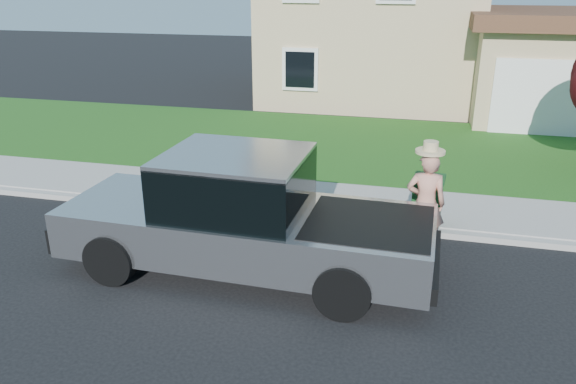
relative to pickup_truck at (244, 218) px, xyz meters
name	(u,v)px	position (x,y,z in m)	size (l,w,h in m)	color
ground	(264,296)	(0.54, -0.77, -0.96)	(80.00, 80.00, 0.00)	black
curb	(352,225)	(1.54, 2.13, -0.90)	(40.00, 0.20, 0.12)	gray
sidewalk	(359,204)	(1.54, 3.23, -0.88)	(40.00, 2.00, 0.15)	gray
lawn	(378,148)	(1.54, 7.73, -0.91)	(40.00, 7.00, 0.10)	#173C11
house	(409,18)	(1.85, 15.62, 2.21)	(14.00, 11.30, 6.85)	tan
pickup_truck	(244,218)	(0.00, 0.00, 0.00)	(6.31, 2.49, 2.05)	black
woman	(426,202)	(2.89, 1.37, 0.03)	(0.70, 0.50, 2.08)	tan
trash_bin	(427,201)	(2.94, 2.33, -0.32)	(0.64, 0.72, 0.96)	#103C17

